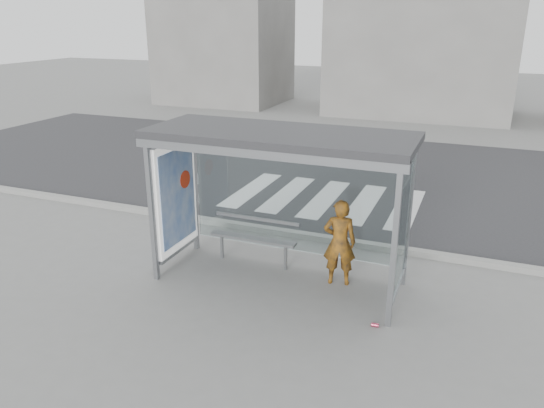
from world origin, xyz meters
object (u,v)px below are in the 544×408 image
Objects in this scene: person at (340,242)px; bus_shelter at (259,167)px; soda_can at (375,325)px; bench at (253,238)px.

bus_shelter is at bearing -1.42° from person.
person is 1.59m from soda_can.
person is 14.00× the size of soda_can.
person is 1.68m from bench.
bench is (-1.65, 0.18, -0.25)m from person.
soda_can is at bearing -27.32° from bench.
bus_shelter reaches higher than person.
person is (1.33, 0.26, -1.23)m from bus_shelter.
bus_shelter is 39.55× the size of soda_can.
bus_shelter is 2.82× the size of person.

